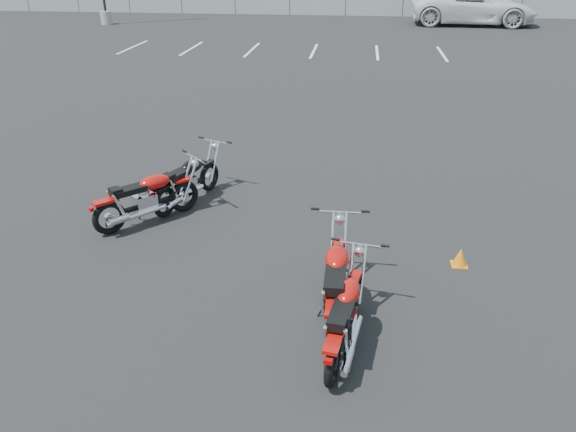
# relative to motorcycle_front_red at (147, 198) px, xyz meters

# --- Properties ---
(ground) EXTENTS (120.00, 120.00, 0.00)m
(ground) POSITION_rel_motorcycle_front_red_xyz_m (2.46, -1.36, -0.48)
(ground) COLOR black
(ground) RESTS_ON ground
(motorcycle_front_red) EXTENTS (1.78, 1.85, 1.06)m
(motorcycle_front_red) POSITION_rel_motorcycle_front_red_xyz_m (0.00, 0.00, 0.00)
(motorcycle_front_red) COLOR black
(motorcycle_front_red) RESTS_ON ground
(motorcycle_second_black) EXTENTS (1.15, 2.05, 1.02)m
(motorcycle_second_black) POSITION_rel_motorcycle_front_red_xyz_m (0.48, 0.92, -0.02)
(motorcycle_second_black) COLOR black
(motorcycle_second_black) RESTS_ON ground
(motorcycle_third_red) EXTENTS (0.87, 2.24, 1.10)m
(motorcycle_third_red) POSITION_rel_motorcycle_front_red_xyz_m (3.52, -2.41, 0.02)
(motorcycle_third_red) COLOR black
(motorcycle_third_red) RESTS_ON ground
(motorcycle_rear_red) EXTENTS (0.79, 2.04, 1.00)m
(motorcycle_rear_red) POSITION_rel_motorcycle_front_red_xyz_m (3.67, -3.09, -0.03)
(motorcycle_rear_red) COLOR black
(motorcycle_rear_red) RESTS_ON ground
(training_cone_near) EXTENTS (0.25, 0.25, 0.30)m
(training_cone_near) POSITION_rel_motorcycle_front_red_xyz_m (5.42, -0.86, -0.33)
(training_cone_near) COLOR orange
(training_cone_near) RESTS_ON ground
(chainlink_fence) EXTENTS (80.06, 0.06, 1.80)m
(chainlink_fence) POSITION_rel_motorcycle_front_red_xyz_m (2.46, 33.64, 0.42)
(chainlink_fence) COLOR gray
(chainlink_fence) RESTS_ON ground
(parking_line_stripes) EXTENTS (15.12, 4.00, 0.01)m
(parking_line_stripes) POSITION_rel_motorcycle_front_red_xyz_m (-0.04, 18.64, -0.48)
(parking_line_stripes) COLOR silver
(parking_line_stripes) RESTS_ON ground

